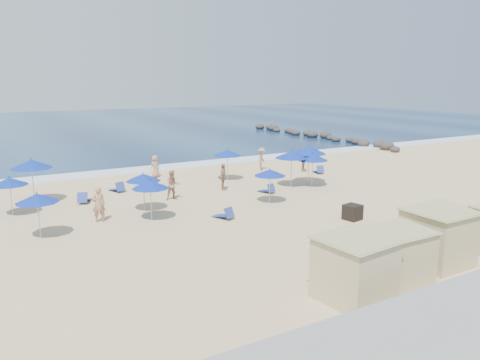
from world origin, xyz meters
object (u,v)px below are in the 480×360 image
umbrella_0 (31,164)px  beachgoer_0 (99,204)px  beachgoer_1 (173,185)px  beachgoer_3 (262,159)px  umbrella_7 (227,153)px  umbrella_2 (9,181)px  beachgoer_5 (304,160)px  umbrella_8 (309,150)px  beachgoer_2 (223,177)px  umbrella_3 (150,184)px  umbrella_9 (313,157)px  rock_jetty (317,135)px  cabana_0 (355,252)px  umbrella_1 (37,198)px  cabana_1 (399,241)px  umbrella_6 (292,155)px  trash_bin (352,212)px  cabana_2 (439,223)px  umbrella_5 (270,173)px  umbrella_4 (143,177)px  beachgoer_4 (155,166)px

umbrella_0 → beachgoer_0: size_ratio=1.48×
beachgoer_1 → beachgoer_3: size_ratio=0.99×
beachgoer_1 → umbrella_7: bearing=39.8°
umbrella_2 → beachgoer_5: size_ratio=1.14×
umbrella_8 → beachgoer_2: (-5.93, 1.34, -1.49)m
umbrella_8 → beachgoer_1: bearing=176.4°
umbrella_3 → umbrella_9: umbrella_9 is taller
umbrella_2 → umbrella_8: umbrella_8 is taller
umbrella_0 → beachgoer_3: 17.20m
rock_jetty → cabana_0: (-26.82, -34.68, 1.26)m
umbrella_1 → umbrella_2: (-0.78, 4.63, -0.03)m
cabana_1 → umbrella_3: size_ratio=1.91×
umbrella_0 → beachgoer_3: bearing=6.6°
umbrella_1 → beachgoer_2: umbrella_1 is taller
umbrella_3 → beachgoer_2: (6.36, 4.12, -1.01)m
umbrella_6 → beachgoer_2: size_ratio=1.44×
trash_bin → cabana_2: cabana_2 is taller
umbrella_5 → cabana_1: bearing=-100.4°
trash_bin → umbrella_6: 8.11m
umbrella_1 → umbrella_4: (5.59, 2.00, 0.00)m
beachgoer_1 → beachgoer_3: (9.71, 5.29, 0.01)m
beachgoer_2 → beachgoer_5: 8.85m
cabana_0 → umbrella_0: cabana_0 is taller
umbrella_1 → umbrella_0: bearing=85.2°
cabana_1 → beachgoer_4: 21.76m
umbrella_7 → umbrella_0: bearing=179.9°
beachgoer_1 → trash_bin: bearing=-43.9°
umbrella_0 → umbrella_5: 13.76m
umbrella_3 → umbrella_4: size_ratio=1.00×
trash_bin → umbrella_8: 8.74m
beachgoer_1 → beachgoer_3: beachgoer_3 is taller
cabana_2 → umbrella_8: size_ratio=1.71×
beachgoer_0 → beachgoer_5: 18.09m
trash_bin → umbrella_6: (1.73, 7.71, 1.80)m
umbrella_3 → cabana_2: bearing=-55.4°
umbrella_8 → beachgoer_2: size_ratio=1.56×
rock_jetty → beachgoer_0: 38.66m
umbrella_5 → umbrella_1: bearing=179.8°
umbrella_5 → rock_jetty: bearing=45.9°
umbrella_2 → umbrella_5: bearing=-19.5°
umbrella_1 → beachgoer_5: size_ratio=1.16×
umbrella_0 → umbrella_8: size_ratio=0.98×
cabana_0 → umbrella_9: bearing=56.0°
beachgoer_4 → umbrella_2: bearing=10.1°
beachgoer_5 → cabana_1: bearing=-149.1°
umbrella_1 → beachgoer_2: bearing=19.9°
cabana_2 → umbrella_8: 14.68m
cabana_2 → umbrella_9: 13.74m
umbrella_3 → beachgoer_2: umbrella_3 is taller
umbrella_7 → umbrella_8: (4.22, -3.92, 0.39)m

